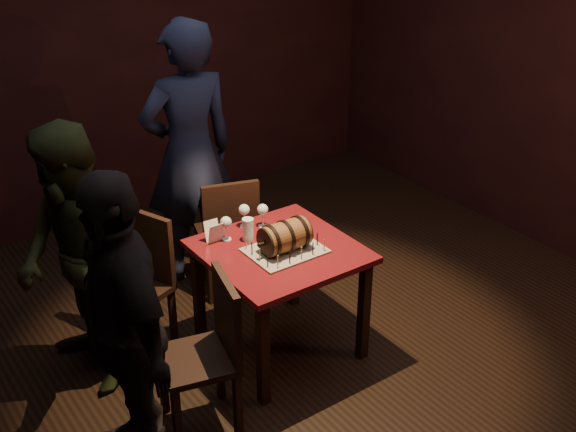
# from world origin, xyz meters

# --- Properties ---
(room_shell) EXTENTS (5.04, 5.04, 2.80)m
(room_shell) POSITION_xyz_m (0.00, 0.00, 1.40)
(room_shell) COLOR black
(room_shell) RESTS_ON ground
(pub_table) EXTENTS (0.90, 0.90, 0.75)m
(pub_table) POSITION_xyz_m (-0.09, 0.04, 0.64)
(pub_table) COLOR #510D13
(pub_table) RESTS_ON ground
(cake_board) EXTENTS (0.45, 0.35, 0.01)m
(cake_board) POSITION_xyz_m (-0.09, -0.01, 0.76)
(cake_board) COLOR gray
(cake_board) RESTS_ON pub_table
(barrel_cake) EXTENTS (0.35, 0.20, 0.20)m
(barrel_cake) POSITION_xyz_m (-0.09, -0.01, 0.86)
(barrel_cake) COLOR brown
(barrel_cake) RESTS_ON cake_board
(birthday_candles) EXTENTS (0.40, 0.30, 0.09)m
(birthday_candles) POSITION_xyz_m (-0.09, -0.01, 0.80)
(birthday_candles) COLOR #D7C580
(birthday_candles) RESTS_ON cake_board
(wine_glass_left) EXTENTS (0.07, 0.07, 0.16)m
(wine_glass_left) POSITION_xyz_m (-0.30, 0.32, 0.87)
(wine_glass_left) COLOR silver
(wine_glass_left) RESTS_ON pub_table
(wine_glass_mid) EXTENTS (0.07, 0.07, 0.16)m
(wine_glass_mid) POSITION_xyz_m (-0.12, 0.41, 0.87)
(wine_glass_mid) COLOR silver
(wine_glass_mid) RESTS_ON pub_table
(wine_glass_right) EXTENTS (0.07, 0.07, 0.16)m
(wine_glass_right) POSITION_xyz_m (-0.02, 0.34, 0.87)
(wine_glass_right) COLOR silver
(wine_glass_right) RESTS_ON pub_table
(pint_of_ale) EXTENTS (0.07, 0.07, 0.15)m
(pint_of_ale) POSITION_xyz_m (-0.19, 0.24, 0.82)
(pint_of_ale) COLOR silver
(pint_of_ale) RESTS_ON pub_table
(menu_card) EXTENTS (0.10, 0.05, 0.13)m
(menu_card) POSITION_xyz_m (-0.37, 0.35, 0.81)
(menu_card) COLOR white
(menu_card) RESTS_ON pub_table
(chair_back) EXTENTS (0.50, 0.50, 0.93)m
(chair_back) POSITION_xyz_m (-0.01, 0.79, 0.52)
(chair_back) COLOR black
(chair_back) RESTS_ON ground
(chair_left_rear) EXTENTS (0.52, 0.52, 0.93)m
(chair_left_rear) POSITION_xyz_m (-0.79, 0.59, 0.52)
(chair_left_rear) COLOR black
(chair_left_rear) RESTS_ON ground
(chair_left_front) EXTENTS (0.48, 0.48, 0.93)m
(chair_left_front) POSITION_xyz_m (-0.79, -0.30, 0.52)
(chair_left_front) COLOR black
(chair_left_front) RESTS_ON ground
(person_back) EXTENTS (0.75, 0.52, 1.96)m
(person_back) POSITION_xyz_m (-0.07, 1.22, 0.98)
(person_back) COLOR #1C1F38
(person_back) RESTS_ON ground
(person_left_rear) EXTENTS (0.68, 0.84, 1.65)m
(person_left_rear) POSITION_xyz_m (-1.21, 0.48, 0.82)
(person_left_rear) COLOR #30381C
(person_left_rear) RESTS_ON ground
(person_left_front) EXTENTS (0.48, 1.02, 1.69)m
(person_left_front) POSITION_xyz_m (-1.26, -0.30, 0.85)
(person_left_front) COLOR black
(person_left_front) RESTS_ON ground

